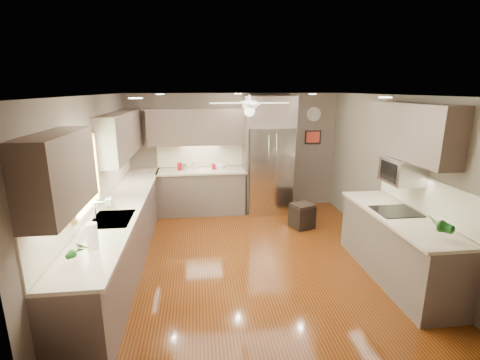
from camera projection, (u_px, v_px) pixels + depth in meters
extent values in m
plane|color=#431908|center=(251.00, 258.00, 5.49)|extent=(5.00, 5.00, 0.00)
plane|color=white|center=(253.00, 95.00, 4.85)|extent=(5.00, 5.00, 0.00)
plane|color=brown|center=(234.00, 152.00, 7.57)|extent=(4.50, 0.00, 4.50)
plane|color=brown|center=(300.00, 262.00, 2.77)|extent=(4.50, 0.00, 4.50)
plane|color=brown|center=(95.00, 186.00, 4.90)|extent=(0.00, 5.00, 5.00)
plane|color=brown|center=(394.00, 177.00, 5.43)|extent=(0.00, 5.00, 5.00)
cylinder|color=maroon|center=(180.00, 166.00, 7.23)|extent=(0.13, 0.13, 0.16)
cylinder|color=silver|center=(185.00, 167.00, 7.24)|extent=(0.09, 0.09, 0.13)
cylinder|color=beige|center=(195.00, 165.00, 7.28)|extent=(0.11, 0.11, 0.18)
cylinder|color=maroon|center=(214.00, 167.00, 7.30)|extent=(0.10, 0.10, 0.12)
imported|color=white|center=(109.00, 201.00, 4.94)|extent=(0.10, 0.10, 0.20)
imported|color=#175017|center=(78.00, 250.00, 3.34)|extent=(0.17, 0.14, 0.28)
imported|color=#175017|center=(440.00, 225.00, 3.91)|extent=(0.22, 0.20, 0.33)
imported|color=beige|center=(220.00, 168.00, 7.34)|extent=(0.21, 0.21, 0.05)
cube|color=brown|center=(124.00, 234.00, 5.29)|extent=(0.60, 4.70, 0.90)
cube|color=beige|center=(122.00, 204.00, 5.17)|extent=(0.65, 4.70, 0.04)
cube|color=beige|center=(99.00, 187.00, 5.06)|extent=(0.02, 4.70, 0.50)
cube|color=brown|center=(202.00, 192.00, 7.40)|extent=(1.85, 0.60, 0.90)
cube|color=beige|center=(201.00, 171.00, 7.26)|extent=(1.85, 0.65, 0.04)
cube|color=beige|center=(201.00, 155.00, 7.49)|extent=(1.85, 0.02, 0.50)
cube|color=brown|center=(58.00, 173.00, 3.24)|extent=(0.33, 1.20, 0.75)
cube|color=brown|center=(122.00, 134.00, 6.02)|extent=(0.33, 2.40, 0.75)
cube|color=brown|center=(200.00, 127.00, 7.18)|extent=(2.15, 0.33, 0.75)
cube|color=brown|center=(411.00, 131.00, 4.69)|extent=(0.33, 1.70, 0.75)
cube|color=#BFF2B2|center=(82.00, 174.00, 4.35)|extent=(0.01, 1.00, 0.80)
cube|color=brown|center=(80.00, 140.00, 4.24)|extent=(0.05, 1.12, 0.06)
cube|color=brown|center=(88.00, 207.00, 4.46)|extent=(0.05, 1.12, 0.06)
cube|color=brown|center=(69.00, 185.00, 3.84)|extent=(0.05, 0.06, 0.80)
cube|color=brown|center=(96.00, 165.00, 4.86)|extent=(0.05, 0.06, 0.80)
cube|color=silver|center=(112.00, 220.00, 4.54)|extent=(0.50, 0.70, 0.03)
cube|color=#262626|center=(112.00, 222.00, 4.55)|extent=(0.44, 0.62, 0.05)
cylinder|color=silver|center=(95.00, 211.00, 4.49)|extent=(0.02, 0.02, 0.24)
cylinder|color=silver|center=(99.00, 202.00, 4.47)|extent=(0.16, 0.02, 0.02)
cube|color=silver|center=(269.00, 170.00, 7.39)|extent=(0.92, 0.72, 1.82)
cube|color=black|center=(272.00, 186.00, 7.13)|extent=(0.88, 0.02, 0.02)
cube|color=black|center=(273.00, 157.00, 6.97)|extent=(0.01, 0.02, 1.00)
cylinder|color=silver|center=(269.00, 158.00, 6.93)|extent=(0.02, 0.02, 0.90)
cylinder|color=silver|center=(277.00, 158.00, 6.95)|extent=(0.02, 0.02, 0.90)
cube|color=brown|center=(269.00, 111.00, 7.14)|extent=(1.04, 0.60, 0.63)
cube|color=brown|center=(245.00, 170.00, 7.39)|extent=(0.06, 0.60, 1.82)
cube|color=brown|center=(291.00, 169.00, 7.51)|extent=(0.06, 0.60, 1.82)
cube|color=brown|center=(397.00, 247.00, 4.83)|extent=(0.65, 2.20, 0.90)
cube|color=beige|center=(400.00, 216.00, 4.71)|extent=(0.70, 2.20, 0.04)
cube|color=beige|center=(425.00, 195.00, 4.68)|extent=(0.02, 2.20, 0.50)
cube|color=black|center=(396.00, 211.00, 4.80)|extent=(0.56, 0.52, 0.01)
cube|color=silver|center=(403.00, 171.00, 4.82)|extent=(0.42, 0.55, 0.34)
cube|color=black|center=(388.00, 171.00, 4.80)|extent=(0.02, 0.40, 0.26)
cylinder|color=white|center=(250.00, 98.00, 5.15)|extent=(0.03, 0.03, 0.08)
cylinder|color=white|center=(249.00, 104.00, 5.17)|extent=(0.22, 0.22, 0.10)
sphere|color=white|center=(249.00, 111.00, 5.20)|extent=(0.16, 0.16, 0.16)
cube|color=white|center=(273.00, 103.00, 5.21)|extent=(0.48, 0.11, 0.01)
cube|color=white|center=(246.00, 102.00, 5.50)|extent=(0.11, 0.48, 0.01)
cube|color=white|center=(226.00, 103.00, 5.13)|extent=(0.48, 0.11, 0.01)
cube|color=white|center=(253.00, 104.00, 4.83)|extent=(0.11, 0.48, 0.01)
cylinder|color=white|center=(160.00, 94.00, 5.93)|extent=(0.14, 0.14, 0.01)
cylinder|color=white|center=(313.00, 94.00, 6.25)|extent=(0.14, 0.14, 0.01)
cylinder|color=white|center=(135.00, 98.00, 3.54)|extent=(0.14, 0.14, 0.01)
cylinder|color=white|center=(385.00, 97.00, 3.85)|extent=(0.14, 0.14, 0.01)
cylinder|color=white|center=(238.00, 94.00, 6.58)|extent=(0.14, 0.14, 0.01)
cylinder|color=white|center=(314.00, 114.00, 7.56)|extent=(0.30, 0.03, 0.30)
cylinder|color=silver|center=(314.00, 114.00, 7.54)|extent=(0.29, 0.00, 0.29)
cube|color=black|center=(313.00, 137.00, 7.68)|extent=(0.36, 0.03, 0.30)
cube|color=red|center=(313.00, 137.00, 7.66)|extent=(0.30, 0.01, 0.24)
cube|color=black|center=(302.00, 216.00, 6.63)|extent=(0.48, 0.48, 0.43)
cube|color=black|center=(303.00, 205.00, 6.57)|extent=(0.46, 0.46, 0.03)
cylinder|color=white|center=(92.00, 236.00, 3.68)|extent=(0.12, 0.12, 0.28)
cylinder|color=silver|center=(92.00, 235.00, 3.67)|extent=(0.02, 0.02, 0.30)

